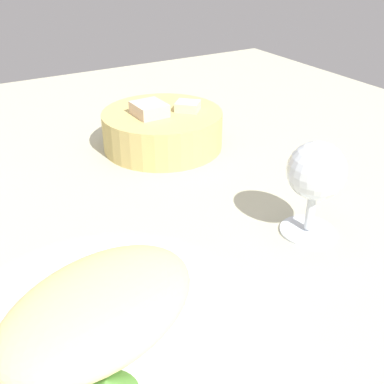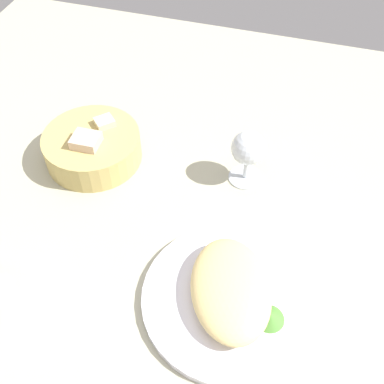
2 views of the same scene
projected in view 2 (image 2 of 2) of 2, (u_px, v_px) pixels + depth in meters
The scene contains 6 objects.
ground_plane at pixel (163, 231), 84.14cm from camera, with size 140.00×140.00×2.00cm, color #B4B195.
plate at pixel (230, 298), 73.45cm from camera, with size 27.88×27.88×1.40cm, color white.
omelette at pixel (231, 289), 71.18cm from camera, with size 18.58×12.36×4.59cm, color #F2D285.
lettuce_garnish at pixel (269, 316), 69.78cm from camera, with size 4.76×4.76×1.66cm, color #4B8634.
bread_basket at pixel (93, 147), 92.54cm from camera, with size 19.21×19.21×7.93cm.
wine_glass_near at pixel (248, 151), 85.71cm from camera, with size 6.55×6.55×11.39cm.
Camera 2 is at (-46.06, -19.30, 67.28)cm, focal length 43.43 mm.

